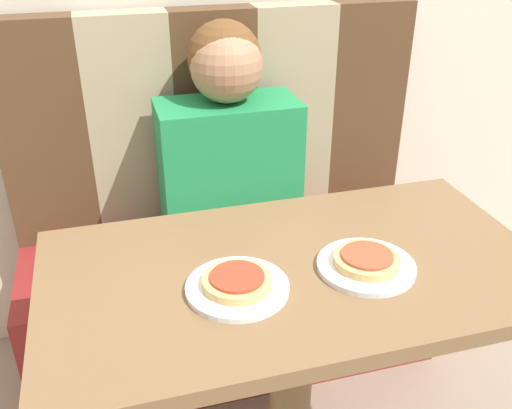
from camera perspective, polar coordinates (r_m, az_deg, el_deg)
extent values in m
cube|color=maroon|center=(1.98, -2.40, -9.26)|extent=(1.32, 0.49, 0.45)
cube|color=#4C331E|center=(1.85, -20.45, 6.46)|extent=(0.26, 0.10, 0.70)
cube|color=tan|center=(1.84, -12.29, 7.54)|extent=(0.26, 0.10, 0.70)
cube|color=#4C331E|center=(1.87, -4.19, 8.46)|extent=(0.26, 0.10, 0.70)
cube|color=tan|center=(1.94, 3.54, 9.19)|extent=(0.26, 0.10, 0.70)
cube|color=#4C331E|center=(2.04, 10.67, 9.71)|extent=(0.26, 0.10, 0.70)
cube|color=brown|center=(1.21, 3.91, -6.77)|extent=(1.05, 0.57, 0.03)
cylinder|color=brown|center=(1.46, 3.40, -19.02)|extent=(0.10, 0.10, 0.72)
cube|color=#1E8447|center=(1.74, -2.70, 2.82)|extent=(0.41, 0.21, 0.47)
sphere|color=#9E7051|center=(1.62, -2.97, 13.63)|extent=(0.20, 0.20, 0.20)
sphere|color=brown|center=(1.64, -3.20, 14.47)|extent=(0.21, 0.21, 0.21)
cylinder|color=white|center=(1.12, -1.88, -8.32)|extent=(0.20, 0.20, 0.01)
cylinder|color=white|center=(1.20, 10.95, -6.06)|extent=(0.20, 0.20, 0.01)
cylinder|color=tan|center=(1.11, -1.89, -7.71)|extent=(0.14, 0.14, 0.02)
cylinder|color=#B73823|center=(1.11, -1.90, -7.22)|extent=(0.11, 0.11, 0.01)
cylinder|color=tan|center=(1.19, 11.01, -5.48)|extent=(0.14, 0.14, 0.02)
cylinder|color=#AD472D|center=(1.19, 11.06, -5.01)|extent=(0.11, 0.11, 0.01)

